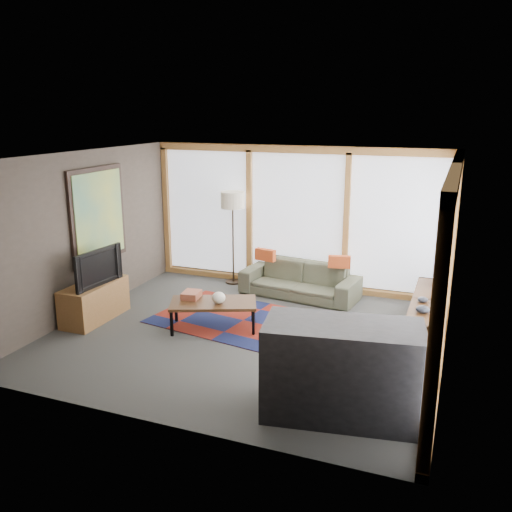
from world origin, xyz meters
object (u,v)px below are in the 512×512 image
at_px(sofa, 300,280).
at_px(tv_console, 95,301).
at_px(floor_lamp, 233,238).
at_px(television, 94,267).
at_px(bookshelf, 425,316).
at_px(bar_counter, 342,370).
at_px(coffee_table, 214,315).

distance_m(sofa, tv_console, 3.48).
xyz_separation_m(sofa, floor_lamp, (-1.41, 0.30, 0.58)).
relative_size(sofa, television, 2.07).
height_order(bookshelf, bar_counter, bar_counter).
distance_m(floor_lamp, bar_counter, 4.86).
bearing_deg(coffee_table, floor_lamp, 105.84).
relative_size(coffee_table, television, 1.28).
bearing_deg(bookshelf, coffee_table, -162.75).
distance_m(television, bar_counter, 4.38).
xyz_separation_m(floor_lamp, television, (-1.22, -2.54, -0.00)).
bearing_deg(television, tv_console, 71.21).
relative_size(bookshelf, bar_counter, 1.31).
bearing_deg(bookshelf, bar_counter, -104.26).
height_order(sofa, floor_lamp, floor_lamp).
xyz_separation_m(sofa, television, (-2.63, -2.23, 0.58)).
bearing_deg(coffee_table, bookshelf, 17.25).
relative_size(sofa, floor_lamp, 1.18).
relative_size(sofa, bookshelf, 0.95).
xyz_separation_m(television, bar_counter, (4.16, -1.32, -0.35)).
distance_m(tv_console, bar_counter, 4.44).
height_order(sofa, bookshelf, sofa).
bearing_deg(floor_lamp, bar_counter, -52.73).
bearing_deg(tv_console, sofa, 39.34).
relative_size(bookshelf, tv_console, 1.84).
height_order(floor_lamp, bookshelf, floor_lamp).
relative_size(floor_lamp, coffee_table, 1.38).
xyz_separation_m(tv_console, television, (0.06, -0.03, 0.58)).
height_order(tv_console, bar_counter, bar_counter).
bearing_deg(tv_console, floor_lamp, 62.85).
distance_m(tv_console, television, 0.59).
height_order(coffee_table, tv_console, tv_console).
xyz_separation_m(sofa, tv_console, (-2.69, -2.21, -0.01)).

